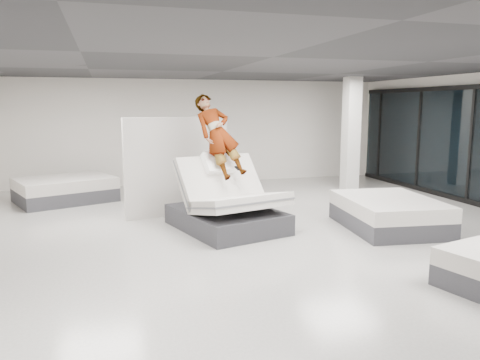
{
  "coord_description": "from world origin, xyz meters",
  "views": [
    {
      "loc": [
        -2.69,
        -7.42,
        2.42
      ],
      "look_at": [
        -0.25,
        1.11,
        1.0
      ],
      "focal_mm": 35.0,
      "sensor_mm": 36.0,
      "label": 1
    }
  ],
  "objects_px": {
    "divider_panel": "(178,167)",
    "flat_bed_left_far": "(65,189)",
    "person": "(219,155)",
    "remote": "(237,168)",
    "flat_bed_right_far": "(389,213)",
    "column": "(351,134)",
    "hero_bed": "(228,207)"
  },
  "relations": [
    {
      "from": "person",
      "to": "flat_bed_left_far",
      "type": "relative_size",
      "value": 0.68
    },
    {
      "from": "remote",
      "to": "flat_bed_left_far",
      "type": "height_order",
      "value": "remote"
    },
    {
      "from": "flat_bed_right_far",
      "to": "flat_bed_left_far",
      "type": "distance_m",
      "value": 7.85
    },
    {
      "from": "hero_bed",
      "to": "remote",
      "type": "height_order",
      "value": "hero_bed"
    },
    {
      "from": "divider_panel",
      "to": "flat_bed_left_far",
      "type": "bearing_deg",
      "value": 126.82
    },
    {
      "from": "divider_panel",
      "to": "flat_bed_right_far",
      "type": "bearing_deg",
      "value": -43.05
    },
    {
      "from": "person",
      "to": "remote",
      "type": "xyz_separation_m",
      "value": [
        0.31,
        -0.28,
        -0.24
      ]
    },
    {
      "from": "divider_panel",
      "to": "flat_bed_left_far",
      "type": "height_order",
      "value": "divider_panel"
    },
    {
      "from": "divider_panel",
      "to": "flat_bed_right_far",
      "type": "distance_m",
      "value": 4.56
    },
    {
      "from": "person",
      "to": "remote",
      "type": "distance_m",
      "value": 0.48
    },
    {
      "from": "flat_bed_left_far",
      "to": "column",
      "type": "xyz_separation_m",
      "value": [
        7.75,
        -0.52,
        1.29
      ]
    },
    {
      "from": "flat_bed_right_far",
      "to": "column",
      "type": "bearing_deg",
      "value": 71.36
    },
    {
      "from": "hero_bed",
      "to": "divider_panel",
      "type": "relative_size",
      "value": 1.1
    },
    {
      "from": "person",
      "to": "column",
      "type": "xyz_separation_m",
      "value": [
        4.55,
        2.91,
        0.16
      ]
    },
    {
      "from": "person",
      "to": "flat_bed_left_far",
      "type": "height_order",
      "value": "person"
    },
    {
      "from": "person",
      "to": "flat_bed_right_far",
      "type": "distance_m",
      "value": 3.57
    },
    {
      "from": "person",
      "to": "flat_bed_right_far",
      "type": "xyz_separation_m",
      "value": [
        3.19,
        -1.13,
        -1.14
      ]
    },
    {
      "from": "remote",
      "to": "person",
      "type": "bearing_deg",
      "value": 122.15
    },
    {
      "from": "flat_bed_left_far",
      "to": "column",
      "type": "relative_size",
      "value": 0.84
    },
    {
      "from": "remote",
      "to": "flat_bed_left_far",
      "type": "xyz_separation_m",
      "value": [
        -3.51,
        3.7,
        -0.9
      ]
    },
    {
      "from": "hero_bed",
      "to": "person",
      "type": "xyz_separation_m",
      "value": [
        -0.1,
        0.34,
        1.0
      ]
    },
    {
      "from": "person",
      "to": "remote",
      "type": "relative_size",
      "value": 13.14
    },
    {
      "from": "column",
      "to": "hero_bed",
      "type": "bearing_deg",
      "value": -143.92
    },
    {
      "from": "divider_panel",
      "to": "column",
      "type": "bearing_deg",
      "value": 6.39
    },
    {
      "from": "divider_panel",
      "to": "flat_bed_left_far",
      "type": "xyz_separation_m",
      "value": [
        -2.55,
        2.24,
        -0.78
      ]
    },
    {
      "from": "flat_bed_right_far",
      "to": "flat_bed_left_far",
      "type": "bearing_deg",
      "value": 144.49
    },
    {
      "from": "hero_bed",
      "to": "remote",
      "type": "relative_size",
      "value": 18.66
    },
    {
      "from": "remote",
      "to": "flat_bed_right_far",
      "type": "bearing_deg",
      "value": -32.5
    },
    {
      "from": "person",
      "to": "remote",
      "type": "height_order",
      "value": "person"
    },
    {
      "from": "hero_bed",
      "to": "remote",
      "type": "distance_m",
      "value": 0.79
    },
    {
      "from": "remote",
      "to": "divider_panel",
      "type": "bearing_deg",
      "value": 107.26
    },
    {
      "from": "remote",
      "to": "flat_bed_right_far",
      "type": "xyz_separation_m",
      "value": [
        2.88,
        -0.86,
        -0.9
      ]
    }
  ]
}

